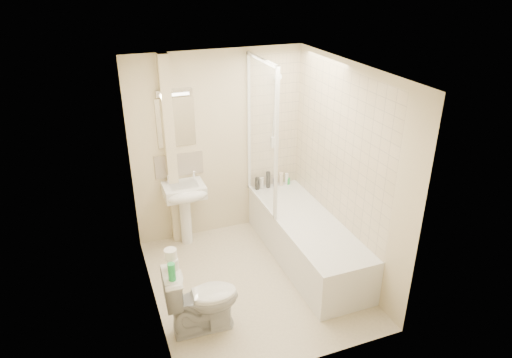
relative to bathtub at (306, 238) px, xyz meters
name	(u,v)px	position (x,y,z in m)	size (l,w,h in m)	color
floor	(254,281)	(-0.75, -0.20, -0.29)	(2.50, 2.50, 0.00)	beige
wall_back	(219,146)	(-0.75, 1.05, 0.91)	(2.20, 0.02, 2.40)	beige
wall_left	(145,206)	(-1.85, -0.20, 0.91)	(0.02, 2.50, 2.40)	beige
wall_right	(346,172)	(0.35, -0.20, 0.91)	(0.02, 2.50, 2.40)	beige
ceiling	(253,70)	(-0.75, -0.20, 2.11)	(2.20, 2.50, 0.02)	white
tile_back	(274,123)	(0.00, 1.04, 1.14)	(0.70, 0.01, 1.75)	beige
tile_right	(338,147)	(0.34, 0.00, 1.14)	(0.01, 2.10, 1.75)	beige
pipe_boxing	(171,155)	(-1.37, 0.99, 0.91)	(0.12, 0.12, 2.40)	beige
splashback	(179,165)	(-1.27, 1.04, 0.74)	(0.60, 0.01, 0.30)	beige
mirror	(176,122)	(-1.27, 1.04, 1.29)	(0.46, 0.01, 0.60)	white
strip_light	(174,92)	(-1.27, 1.02, 1.66)	(0.42, 0.07, 0.07)	silver
bathtub	(306,238)	(0.00, 0.00, 0.00)	(0.70, 2.10, 0.55)	white
shower_screen	(261,135)	(-0.35, 0.60, 1.16)	(0.04, 0.92, 1.80)	white
shower_fixture	(276,115)	(0.00, 0.99, 1.26)	(0.10, 0.16, 0.99)	white
pedestal_sink	(185,198)	(-1.27, 0.81, 0.38)	(0.50, 0.47, 0.96)	white
bottle_black_a	(257,183)	(-0.26, 0.96, 0.35)	(0.06, 0.06, 0.17)	black
bottle_white_a	(262,183)	(-0.20, 0.96, 0.34)	(0.06, 0.06, 0.16)	silver
bottle_black_b	(268,180)	(-0.11, 0.96, 0.37)	(0.06, 0.06, 0.22)	black
bottle_blue	(275,182)	(-0.01, 0.96, 0.32)	(0.06, 0.06, 0.11)	navy
bottle_cream	(281,179)	(0.08, 0.96, 0.35)	(0.06, 0.06, 0.18)	beige
bottle_white_b	(287,179)	(0.17, 0.96, 0.34)	(0.05, 0.05, 0.16)	white
bottle_green	(288,181)	(0.18, 0.96, 0.30)	(0.06, 0.06, 0.09)	green
toilet	(202,298)	(-1.47, -0.69, 0.07)	(0.72, 0.44, 0.72)	white
toilet_roll_lower	(173,264)	(-1.71, -0.61, 0.48)	(0.11, 0.11, 0.10)	white
toilet_roll_upper	(171,254)	(-1.71, -0.59, 0.58)	(0.12, 0.12, 0.09)	white
green_bottle	(172,272)	(-1.74, -0.78, 0.52)	(0.07, 0.07, 0.17)	green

